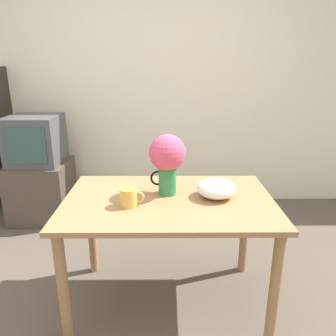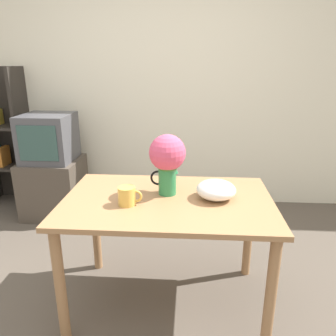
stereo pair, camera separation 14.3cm
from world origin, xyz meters
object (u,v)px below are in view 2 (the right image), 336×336
flower_vase (167,158)px  coffee_mug (127,196)px  white_bowl (216,190)px  tv_set (48,138)px

flower_vase → coffee_mug: flower_vase is taller
white_bowl → coffee_mug: bearing=-166.1°
tv_set → white_bowl: bearing=-38.5°
coffee_mug → white_bowl: 0.53m
white_bowl → tv_set: tv_set is taller
tv_set → flower_vase: bearing=-43.2°
white_bowl → tv_set: 1.99m
flower_vase → tv_set: (-1.26, 1.18, -0.16)m
coffee_mug → tv_set: bearing=127.4°
flower_vase → white_bowl: (0.29, -0.05, -0.18)m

